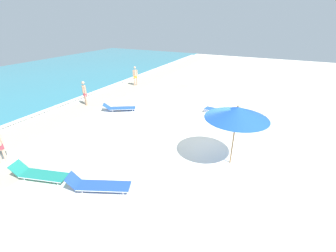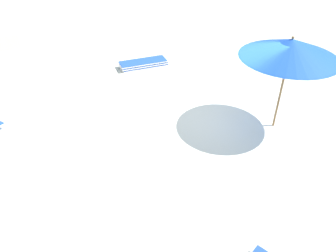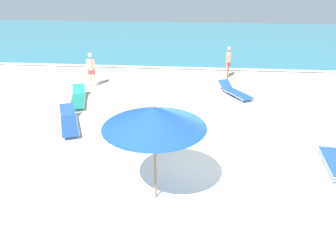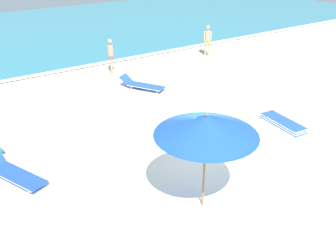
{
  "view_description": "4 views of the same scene",
  "coord_description": "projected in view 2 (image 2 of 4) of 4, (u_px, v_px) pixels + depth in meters",
  "views": [
    {
      "loc": [
        -9.61,
        -2.64,
        5.72
      ],
      "look_at": [
        -0.54,
        1.82,
        0.85
      ],
      "focal_mm": 24.0,
      "sensor_mm": 36.0,
      "label": 1
    },
    {
      "loc": [
        -6.81,
        4.63,
        5.5
      ],
      "look_at": [
        -0.69,
        1.75,
        0.7
      ],
      "focal_mm": 35.0,
      "sensor_mm": 36.0,
      "label": 2
    },
    {
      "loc": [
        -0.09,
        -8.52,
        5.57
      ],
      "look_at": [
        -0.94,
        0.76,
        1.08
      ],
      "focal_mm": 35.0,
      "sensor_mm": 36.0,
      "label": 3
    },
    {
      "loc": [
        -6.17,
        -7.55,
        6.4
      ],
      "look_at": [
        -0.07,
        1.69,
        0.71
      ],
      "focal_mm": 40.0,
      "sensor_mm": 36.0,
      "label": 4
    }
  ],
  "objects": [
    {
      "name": "ground_plane",
      "position": [
        210.0,
        121.0,
        9.87
      ],
      "size": [
        60.0,
        60.0,
        0.16
      ],
      "color": "silver"
    },
    {
      "name": "beach_umbrella",
      "position": [
        291.0,
        49.0,
        8.19
      ],
      "size": [
        2.55,
        2.55,
        2.67
      ],
      "color": "olive",
      "rests_on": "ground_plane"
    },
    {
      "name": "lounger_stack",
      "position": [
        144.0,
        64.0,
        12.75
      ],
      "size": [
        0.76,
        1.93,
        0.24
      ],
      "rotation": [
        0.0,
        0.0,
        -0.08
      ],
      "color": "blue",
      "rests_on": "ground_plane"
    }
  ]
}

